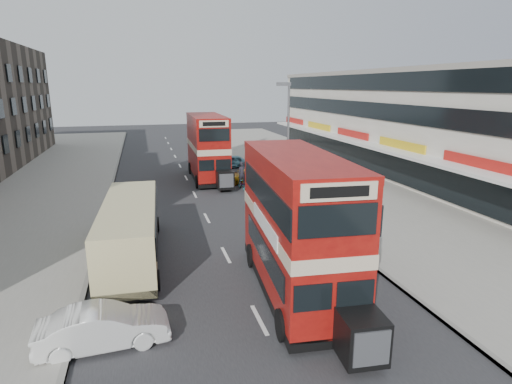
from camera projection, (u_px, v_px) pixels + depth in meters
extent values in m
plane|color=#28282B|center=(277.00, 354.00, 12.81)|extent=(160.00, 160.00, 0.00)
cube|color=#28282B|center=(195.00, 194.00, 31.52)|extent=(12.00, 90.00, 0.01)
cube|color=gray|center=(341.00, 184.00, 34.54)|extent=(12.00, 90.00, 0.15)
cube|color=gray|center=(17.00, 205.00, 28.46)|extent=(12.00, 90.00, 0.15)
cube|color=gray|center=(109.00, 199.00, 29.96)|extent=(0.20, 90.00, 0.16)
cube|color=gray|center=(273.00, 188.00, 33.05)|extent=(0.20, 90.00, 0.16)
cube|color=beige|center=(416.00, 125.00, 37.35)|extent=(8.00, 46.00, 9.00)
cube|color=black|center=(373.00, 159.00, 37.04)|extent=(0.10, 44.00, 2.40)
cube|color=gray|center=(421.00, 71.00, 36.22)|extent=(8.20, 46.20, 0.40)
cube|color=white|center=(365.00, 144.00, 36.48)|extent=(1.80, 44.00, 0.20)
cylinder|color=slate|center=(288.00, 141.00, 30.34)|extent=(0.16, 0.16, 8.00)
cube|color=slate|center=(284.00, 84.00, 29.25)|extent=(1.00, 0.20, 0.25)
cube|color=black|center=(294.00, 282.00, 16.67)|extent=(3.31, 8.53, 0.36)
cube|color=maroon|center=(295.00, 253.00, 16.36)|extent=(3.29, 8.53, 2.29)
cube|color=beige|center=(296.00, 221.00, 16.04)|extent=(3.33, 8.57, 0.47)
cube|color=maroon|center=(297.00, 189.00, 15.73)|extent=(3.29, 8.53, 2.19)
cube|color=maroon|center=(297.00, 158.00, 15.44)|extent=(3.31, 8.55, 0.26)
cube|color=black|center=(362.00, 337.00, 12.07)|extent=(1.35, 1.35, 1.36)
cube|color=black|center=(208.00, 175.00, 36.68)|extent=(2.78, 8.40, 0.37)
cube|color=maroon|center=(208.00, 161.00, 36.37)|extent=(2.76, 8.40, 2.30)
cube|color=beige|center=(207.00, 146.00, 36.05)|extent=(2.80, 8.44, 0.47)
cube|color=maroon|center=(207.00, 131.00, 35.74)|extent=(2.76, 8.40, 2.19)
cube|color=maroon|center=(206.00, 117.00, 35.45)|extent=(2.78, 8.42, 0.26)
cube|color=black|center=(225.00, 180.00, 32.17)|extent=(1.28, 1.28, 1.36)
cube|color=black|center=(132.00, 251.00, 19.84)|extent=(2.73, 9.46, 0.37)
cube|color=#CEC185|center=(130.00, 229.00, 19.58)|extent=(2.72, 9.46, 2.44)
imported|color=white|center=(103.00, 327.00, 13.06)|extent=(4.06, 1.64, 1.31)
imported|color=maroon|center=(287.00, 204.00, 26.66)|extent=(4.55, 2.31, 1.27)
imported|color=#CA9014|center=(244.00, 176.00, 35.09)|extent=(4.21, 2.13, 1.14)
imported|color=#599EB2|center=(231.00, 162.00, 41.58)|extent=(3.77, 1.82, 1.24)
imported|color=gray|center=(342.00, 193.00, 27.25)|extent=(0.87, 0.74, 2.00)
imported|color=gray|center=(271.00, 155.00, 43.61)|extent=(1.00, 0.56, 1.61)
imported|color=gray|center=(242.00, 184.00, 32.93)|extent=(0.77, 1.70, 0.86)
imported|color=black|center=(242.00, 174.00, 32.73)|extent=(0.72, 0.52, 1.84)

